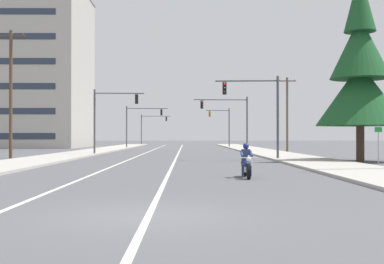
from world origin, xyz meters
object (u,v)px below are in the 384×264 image
object	(u,v)px
utility_pole_left_near	(11,91)
utility_pole_right_far	(287,113)
motorcycle_with_rider	(246,164)
traffic_signal_mid_right	(231,115)
traffic_signal_mid_left	(139,120)
street_sign	(378,141)
traffic_signal_far_right	(223,122)
traffic_signal_near_right	(260,105)
conifer_tree_right_verge_near	(360,73)
traffic_signal_far_left	(150,124)
traffic_signal_near_left	(109,112)

from	to	relation	value
utility_pole_left_near	utility_pole_right_far	bearing A→B (deg)	35.26
motorcycle_with_rider	traffic_signal_mid_right	size ratio (longest dim) A/B	0.35
traffic_signal_mid_left	street_sign	size ratio (longest dim) A/B	2.58
street_sign	traffic_signal_far_right	bearing A→B (deg)	96.50
motorcycle_with_rider	utility_pole_right_far	xyz separation A→B (m)	(9.16, 36.99, 3.90)
traffic_signal_near_right	traffic_signal_mid_left	size ratio (longest dim) A/B	1.00
traffic_signal_near_right	traffic_signal_far_right	size ratio (longest dim) A/B	1.00
conifer_tree_right_verge_near	traffic_signal_far_left	bearing A→B (deg)	106.10
traffic_signal_far_right	utility_pole_right_far	world-z (taller)	utility_pole_right_far
street_sign	utility_pole_left_near	bearing A→B (deg)	157.90
traffic_signal_far_right	traffic_signal_mid_right	bearing A→B (deg)	-91.77
motorcycle_with_rider	traffic_signal_far_right	xyz separation A→B (m)	(3.21, 58.28, 3.44)
traffic_signal_near_left	utility_pole_left_near	size ratio (longest dim) A/B	0.61
traffic_signal_near_left	conifer_tree_right_verge_near	xyz separation A→B (m)	(19.44, -13.07, 2.04)
utility_pole_right_far	conifer_tree_right_verge_near	distance (m)	23.44
traffic_signal_near_right	utility_pole_right_far	distance (m)	22.06
traffic_signal_mid_left	traffic_signal_mid_right	bearing A→B (deg)	-55.79
motorcycle_with_rider	traffic_signal_near_left	distance (m)	28.67
traffic_signal_near_left	traffic_signal_far_right	xyz separation A→B (m)	(13.11, 31.60, -0.07)
traffic_signal_mid_right	traffic_signal_near_left	bearing A→B (deg)	-145.82
traffic_signal_mid_right	traffic_signal_far_left	bearing A→B (deg)	105.11
utility_pole_right_far	traffic_signal_far_right	bearing A→B (deg)	105.61
traffic_signal_near_right	traffic_signal_far_left	size ratio (longest dim) A/B	1.00
street_sign	motorcycle_with_rider	bearing A→B (deg)	-135.99
utility_pole_right_far	street_sign	xyz separation A→B (m)	(-0.28, -28.42, -2.99)
conifer_tree_right_verge_near	traffic_signal_near_left	bearing A→B (deg)	146.09
traffic_signal_mid_right	utility_pole_left_near	distance (m)	24.99
motorcycle_with_rider	street_sign	distance (m)	12.38
traffic_signal_far_right	street_sign	xyz separation A→B (m)	(5.66, -49.70, -2.53)
traffic_signal_far_right	conifer_tree_right_verge_near	size ratio (longest dim) A/B	0.46
traffic_signal_near_right	utility_pole_left_near	xyz separation A→B (m)	(-19.35, 3.02, 1.23)
traffic_signal_far_right	street_sign	world-z (taller)	traffic_signal_far_right
utility_pole_right_far	street_sign	bearing A→B (deg)	-90.57
motorcycle_with_rider	utility_pole_left_near	xyz separation A→B (m)	(-16.47, 18.87, 4.73)
traffic_signal_near_left	utility_pole_right_far	size ratio (longest dim) A/B	0.72
utility_pole_right_far	conifer_tree_right_verge_near	size ratio (longest dim) A/B	0.64
traffic_signal_far_right	utility_pole_right_far	bearing A→B (deg)	-74.39
utility_pole_right_far	street_sign	size ratio (longest dim) A/B	3.57
traffic_signal_mid_left	street_sign	distance (m)	47.94
traffic_signal_near_left	traffic_signal_far_left	world-z (taller)	same
traffic_signal_near_left	conifer_tree_right_verge_near	bearing A→B (deg)	-33.91
traffic_signal_near_right	conifer_tree_right_verge_near	distance (m)	7.33
utility_pole_left_near	street_sign	xyz separation A→B (m)	(25.35, -10.30, -3.81)
traffic_signal_near_right	traffic_signal_mid_left	distance (m)	38.94
traffic_signal_mid_right	traffic_signal_far_right	xyz separation A→B (m)	(0.72, 23.18, -0.15)
traffic_signal_near_right	traffic_signal_near_left	size ratio (longest dim) A/B	1.00
traffic_signal_near_right	utility_pole_right_far	size ratio (longest dim) A/B	0.72
traffic_signal_far_left	utility_pole_left_near	world-z (taller)	utility_pole_left_near
motorcycle_with_rider	conifer_tree_right_verge_near	size ratio (longest dim) A/B	0.16
traffic_signal_mid_right	utility_pole_left_near	bearing A→B (deg)	-139.45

